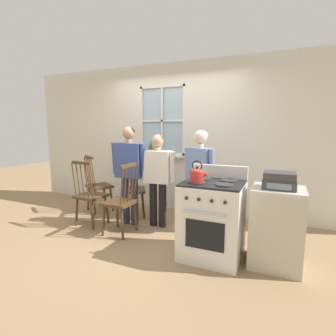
% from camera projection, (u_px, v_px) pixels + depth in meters
% --- Properties ---
extents(ground_plane, '(16.00, 16.00, 0.00)m').
position_uv_depth(ground_plane, '(138.00, 235.00, 3.80)').
color(ground_plane, '#937551').
extents(wall_back, '(6.40, 0.16, 2.70)m').
position_uv_depth(wall_back, '(176.00, 139.00, 4.85)').
color(wall_back, silver).
rests_on(wall_back, ground_plane).
extents(chair_by_window, '(0.45, 0.44, 1.05)m').
position_uv_depth(chair_by_window, '(90.00, 196.00, 4.16)').
color(chair_by_window, '#4C331E').
rests_on(chair_by_window, ground_plane).
extents(chair_near_wall, '(0.56, 0.57, 1.05)m').
position_uv_depth(chair_near_wall, '(132.00, 190.00, 4.58)').
color(chair_near_wall, '#4C331E').
rests_on(chair_near_wall, ground_plane).
extents(chair_center_cluster, '(0.41, 0.42, 1.05)m').
position_uv_depth(chair_center_cluster, '(121.00, 203.00, 3.81)').
color(chair_center_cluster, '#4C331E').
rests_on(chair_center_cluster, ground_plane).
extents(chair_near_stove, '(0.56, 0.56, 1.05)m').
position_uv_depth(chair_near_stove, '(98.00, 186.00, 4.86)').
color(chair_near_stove, '#4C331E').
rests_on(chair_near_stove, ground_plane).
extents(person_elderly_left, '(0.58, 0.24, 1.56)m').
position_uv_depth(person_elderly_left, '(129.00, 167.00, 4.13)').
color(person_elderly_left, '#2D3347').
rests_on(person_elderly_left, ground_plane).
extents(person_teen_center, '(0.57, 0.25, 1.45)m').
position_uv_depth(person_teen_center, '(158.00, 172.00, 4.05)').
color(person_teen_center, black).
rests_on(person_teen_center, ground_plane).
extents(person_adult_right, '(0.51, 0.31, 1.51)m').
position_uv_depth(person_adult_right, '(200.00, 172.00, 3.82)').
color(person_adult_right, '#384766').
rests_on(person_adult_right, ground_plane).
extents(stove, '(0.70, 0.68, 1.08)m').
position_uv_depth(stove, '(212.00, 219.00, 3.12)').
color(stove, white).
rests_on(stove, ground_plane).
extents(kettle, '(0.21, 0.17, 0.25)m').
position_uv_depth(kettle, '(197.00, 174.00, 2.98)').
color(kettle, red).
rests_on(kettle, stove).
extents(potted_plant, '(0.11, 0.11, 0.32)m').
position_uv_depth(potted_plant, '(150.00, 149.00, 5.00)').
color(potted_plant, '#935B3D').
rests_on(potted_plant, wall_back).
extents(side_counter, '(0.55, 0.50, 0.90)m').
position_uv_depth(side_counter, '(276.00, 227.00, 2.92)').
color(side_counter, beige).
rests_on(side_counter, ground_plane).
extents(stereo, '(0.34, 0.29, 0.18)m').
position_uv_depth(stereo, '(279.00, 181.00, 2.82)').
color(stereo, '#38383A').
rests_on(stereo, side_counter).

